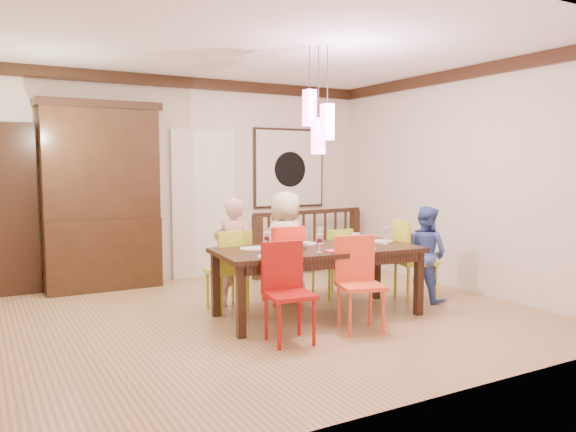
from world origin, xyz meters
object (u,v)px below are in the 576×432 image
china_hutch (102,196)px  person_far_left (233,252)px  chair_end_right (416,255)px  person_far_mid (286,245)px  person_end_right (426,254)px  chair_far_left (227,264)px  balustrade (309,240)px  dining_table (318,255)px

china_hutch → person_far_left: bearing=-55.8°
chair_end_right → person_far_mid: 1.59m
chair_end_right → person_end_right: size_ratio=0.85×
chair_end_right → person_far_mid: (-1.32, 0.87, 0.10)m
chair_far_left → chair_end_right: bearing=155.6°
china_hutch → person_end_right: (3.28, -2.59, -0.66)m
person_end_right → balustrade: bearing=-5.3°
person_far_left → china_hutch: bearing=-36.4°
china_hutch → person_end_right: bearing=-38.3°
china_hutch → balustrade: (3.00, -0.35, -0.74)m
balustrade → person_far_left: (-1.86, -1.33, 0.13)m
chair_far_left → person_end_right: bearing=155.0°
chair_end_right → person_far_mid: size_ratio=0.74×
dining_table → person_far_left: size_ratio=1.82×
china_hutch → person_far_left: (1.14, -1.68, -0.61)m
dining_table → chair_far_left: bearing=141.8°
chair_end_right → china_hutch: (-3.18, 2.53, 0.68)m
dining_table → chair_far_left: size_ratio=2.50×
dining_table → person_far_left: 1.06m
person_far_left → person_end_right: (2.14, -0.91, -0.06)m
chair_end_right → balustrade: (-0.18, 2.18, -0.06)m
chair_end_right → dining_table: bearing=105.8°
dining_table → person_far_mid: (0.09, 0.87, -0.01)m
balustrade → person_far_mid: (-1.14, -1.31, 0.16)m
chair_far_left → person_far_left: size_ratio=0.73×
person_far_left → person_far_mid: (0.71, 0.02, 0.03)m
person_end_right → dining_table: bearing=75.4°
person_far_left → person_far_mid: bearing=-159.3°
china_hutch → person_end_right: china_hutch is taller
china_hutch → balustrade: 3.10m
dining_table → person_far_mid: bearing=89.8°
chair_far_left → person_end_right: (2.27, -0.78, 0.05)m
person_far_left → person_far_mid: size_ratio=0.95×
person_far_mid → person_end_right: person_far_mid is taller
chair_far_left → person_far_left: 0.22m
person_far_left → person_far_mid: 0.71m
balustrade → person_far_left: person_far_left is taller
chair_far_left → china_hutch: bearing=-66.9°
chair_end_right → china_hutch: china_hutch is taller
person_far_mid → balustrade: bearing=-144.7°
balustrade → chair_end_right: bearing=-92.2°
person_far_left → chair_end_right: bearing=176.7°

